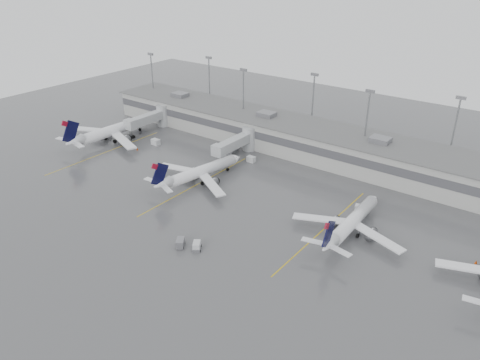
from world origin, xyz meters
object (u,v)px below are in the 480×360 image
Objects in this scene: jet_far_left at (111,131)px; baggage_tug at (197,247)px; jet_mid_right at (351,222)px; jet_mid_left at (199,172)px.

jet_far_left is 65.69m from baggage_tug.
jet_mid_right is (80.79, -4.91, -0.56)m from jet_far_left.
jet_far_left is at bearing 121.11° from baggage_tug.
jet_far_left reaches higher than jet_mid_right.
jet_mid_left is 29.71m from baggage_tug.
jet_mid_left is 1.02× the size of jet_mid_right.
jet_mid_right is 9.18× the size of baggage_tug.
baggage_tug is at bearing -134.25° from jet_mid_right.
baggage_tug is (19.22, -22.55, -2.17)m from jet_mid_left.
jet_far_left is 11.06× the size of baggage_tug.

